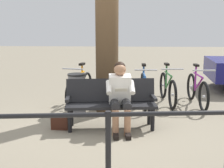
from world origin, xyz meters
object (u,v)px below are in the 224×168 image
object	(u,v)px
tree_trunk	(107,15)
bicycle_orange	(80,88)
person_reading	(120,93)
litter_bin	(77,93)
bench	(111,100)
bicycle_red	(168,88)
bicycle_black	(197,90)
bicycle_purple	(112,88)
handbag	(60,123)
bicycle_blue	(144,90)

from	to	relation	value
tree_trunk	bicycle_orange	distance (m)	1.89
person_reading	litter_bin	xyz separation A→B (m)	(0.93, -0.95, -0.25)
bench	bicycle_red	bearing A→B (deg)	-132.53
bench	bicycle_black	distance (m)	2.44
person_reading	tree_trunk	xyz separation A→B (m)	(0.31, -1.12, 1.35)
bench	bicycle_purple	distance (m)	1.62
person_reading	tree_trunk	bearing A→B (deg)	-80.72
handbag	bicycle_red	xyz separation A→B (m)	(-2.13, -1.86, 0.24)
bicycle_purple	tree_trunk	bearing A→B (deg)	-3.10
bicycle_blue	person_reading	bearing A→B (deg)	-17.76
litter_bin	bicycle_blue	world-z (taller)	bicycle_blue
bicycle_purple	bicycle_orange	bearing A→B (deg)	-84.89
litter_bin	bicycle_purple	distance (m)	1.06
tree_trunk	bicycle_black	xyz separation A→B (m)	(-2.03, -0.56, -1.66)
bicycle_red	bicycle_orange	distance (m)	2.07
bicycle_red	bicycle_purple	distance (m)	1.31
tree_trunk	bicycle_orange	bearing A→B (deg)	-41.23
bench	tree_trunk	size ratio (longest dim) A/B	0.41
litter_bin	bench	bearing A→B (deg)	133.36
tree_trunk	litter_bin	world-z (taller)	tree_trunk
bench	handbag	world-z (taller)	bench
litter_bin	handbag	bearing A→B (deg)	82.04
litter_bin	bicycle_red	distance (m)	2.18
handbag	bicycle_black	world-z (taller)	bicycle_black
bench	person_reading	world-z (taller)	person_reading
bicycle_black	bicycle_orange	world-z (taller)	same
litter_bin	bicycle_red	world-z (taller)	bicycle_red
bicycle_black	bicycle_orange	distance (m)	2.72
bicycle_red	bicycle_orange	size ratio (longest dim) A/B	1.01
bicycle_black	bicycle_red	size ratio (longest dim) A/B	1.00
litter_bin	bicycle_blue	bearing A→B (deg)	-153.13
tree_trunk	bicycle_orange	size ratio (longest dim) A/B	2.43
bicycle_blue	bicycle_orange	distance (m)	1.50
handbag	tree_trunk	distance (m)	2.35
tree_trunk	bicycle_blue	bearing A→B (deg)	-145.80
person_reading	bicycle_orange	bearing A→B (deg)	-66.10
bicycle_red	bicycle_purple	world-z (taller)	same
bench	handbag	size ratio (longest dim) A/B	5.47
bicycle_red	bicycle_purple	size ratio (longest dim) A/B	1.00
bicycle_black	bicycle_blue	xyz separation A→B (m)	(1.22, 0.01, 0.00)
person_reading	bicycle_orange	size ratio (longest dim) A/B	0.72
bicycle_purple	bicycle_red	bearing A→B (deg)	95.84
litter_bin	bicycle_black	bearing A→B (deg)	-164.41
litter_bin	bicycle_blue	size ratio (longest dim) A/B	0.50
handbag	tree_trunk	bearing A→B (deg)	-123.25
bench	person_reading	distance (m)	0.28
bicycle_orange	handbag	bearing A→B (deg)	8.92
bicycle_purple	handbag	bearing A→B (deg)	-21.79
person_reading	bicycle_black	xyz separation A→B (m)	(-1.72, -1.69, -0.31)
bicycle_blue	bicycle_purple	bearing A→B (deg)	-97.48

